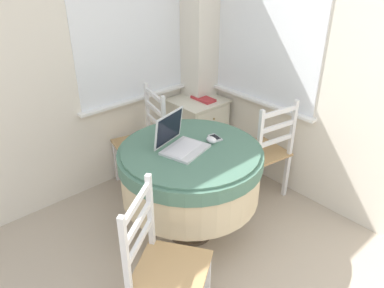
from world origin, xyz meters
name	(u,v)px	position (x,y,z in m)	size (l,w,h in m)	color
corner_room_shell	(210,68)	(1.03, 1.65, 1.28)	(4.13, 4.51, 2.55)	silver
round_dining_table	(190,170)	(0.77, 1.57, 0.59)	(1.05, 1.05, 0.77)	#4C3D2D
laptop	(179,142)	(0.71, 1.62, 0.82)	(0.37, 0.35, 0.26)	silver
computer_mouse	(211,140)	(0.94, 1.53, 0.79)	(0.06, 0.09, 0.05)	white
cell_phone	(215,138)	(1.01, 1.56, 0.77)	(0.08, 0.13, 0.01)	#B2B7BC
dining_chair_near_back_window	(143,142)	(0.91, 2.37, 0.44)	(0.49, 0.50, 0.93)	tan
dining_chair_near_right_window	(263,152)	(1.59, 1.53, 0.44)	(0.48, 0.46, 0.93)	tan
dining_chair_camera_near	(163,268)	(0.13, 1.07, 0.44)	(0.57, 0.57, 0.93)	tan
corner_cabinet	(198,130)	(1.60, 2.38, 0.34)	(0.49, 0.48, 0.67)	silver
book_on_cabinet	(203,99)	(1.64, 2.35, 0.69)	(0.12, 0.25, 0.02)	#BC3338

